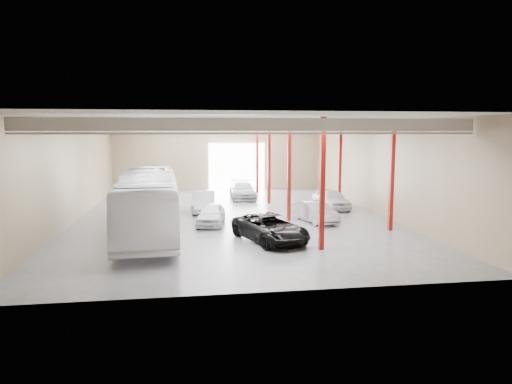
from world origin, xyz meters
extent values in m
cube|color=#4B4A50|center=(0.00, 0.00, 0.00)|extent=(22.00, 32.00, 0.01)
cube|color=#B2B2AC|center=(0.00, 0.00, 7.00)|extent=(22.00, 32.00, 0.12)
cube|color=brown|center=(0.00, 16.00, 3.50)|extent=(22.00, 0.12, 7.00)
cube|color=brown|center=(0.00, -16.00, 3.50)|extent=(22.00, 0.12, 7.00)
cube|color=brown|center=(-11.00, 0.00, 3.50)|extent=(0.12, 32.00, 7.00)
cube|color=brown|center=(11.00, 0.00, 3.50)|extent=(0.12, 32.00, 7.00)
cube|color=white|center=(2.00, 15.85, 2.50)|extent=(6.00, 0.20, 5.00)
cube|color=maroon|center=(3.80, -10.00, 3.50)|extent=(0.25, 0.25, 7.00)
cube|color=maroon|center=(3.80, -2.00, 3.50)|extent=(0.25, 0.25, 7.00)
cube|color=maroon|center=(3.80, 6.00, 3.50)|extent=(0.25, 0.25, 7.00)
cube|color=maroon|center=(3.80, 13.00, 3.50)|extent=(0.25, 0.25, 7.00)
cube|color=maroon|center=(9.50, -6.00, 3.50)|extent=(0.25, 0.25, 7.00)
cube|color=maroon|center=(9.50, 4.00, 3.50)|extent=(0.25, 0.25, 7.00)
cube|color=#B6B6B1|center=(0.00, -12.00, 6.55)|extent=(21.60, 0.15, 0.60)
cube|color=#B6B6B1|center=(0.00, -12.00, 6.15)|extent=(21.60, 0.10, 0.10)
cube|color=#B6B6B1|center=(0.00, -6.00, 6.55)|extent=(21.60, 0.15, 0.60)
cube|color=#B6B6B1|center=(0.00, -6.00, 6.15)|extent=(21.60, 0.10, 0.10)
cube|color=#B6B6B1|center=(0.00, 0.00, 6.55)|extent=(21.60, 0.15, 0.60)
cube|color=#B6B6B1|center=(0.00, 0.00, 6.15)|extent=(21.60, 0.10, 0.10)
cube|color=#B6B6B1|center=(0.00, 6.00, 6.55)|extent=(21.60, 0.15, 0.60)
cube|color=#B6B6B1|center=(0.00, 6.00, 6.15)|extent=(21.60, 0.10, 0.10)
cube|color=#B6B6B1|center=(0.00, 12.00, 6.55)|extent=(21.60, 0.15, 0.60)
cube|color=#B6B6B1|center=(0.00, 12.00, 6.15)|extent=(21.60, 0.10, 0.10)
imported|color=white|center=(-5.55, -4.91, 1.95)|extent=(3.99, 14.12, 3.89)
imported|color=black|center=(1.42, -7.80, 0.78)|extent=(4.33, 6.19, 1.57)
imported|color=silver|center=(-1.67, -2.60, 0.72)|extent=(2.37, 4.46, 1.44)
imported|color=#ABAAAF|center=(-2.00, 2.60, 0.81)|extent=(2.00, 5.01, 1.62)
imported|color=gray|center=(1.82, 9.00, 0.78)|extent=(2.26, 5.43, 1.57)
imported|color=#A4A5A9|center=(5.50, -2.73, 0.71)|extent=(2.53, 4.55, 1.42)
imported|color=silver|center=(8.30, 2.47, 0.81)|extent=(2.29, 4.91, 1.63)
camera|label=1|loc=(-3.08, -32.90, 6.22)|focal=32.00mm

